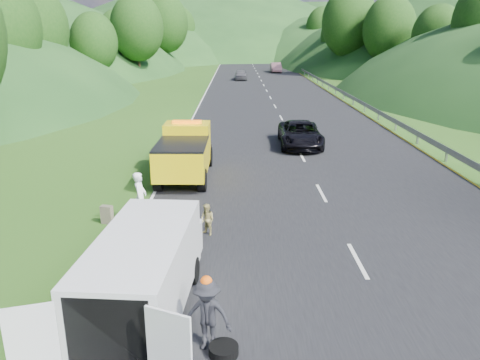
{
  "coord_description": "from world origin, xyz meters",
  "views": [
    {
      "loc": [
        -0.51,
        -14.2,
        6.31
      ],
      "look_at": [
        -0.38,
        1.74,
        1.3
      ],
      "focal_mm": 35.0,
      "sensor_mm": 36.0,
      "label": 1
    }
  ],
  "objects_px": {
    "worker": "(208,349)",
    "spare_tire": "(224,355)",
    "tow_truck": "(185,152)",
    "white_van": "(145,269)",
    "suitcase": "(107,215)",
    "passing_suv": "(300,146)",
    "child": "(208,235)",
    "woman": "(142,222)"
  },
  "relations": [
    {
      "from": "tow_truck",
      "to": "woman",
      "type": "height_order",
      "value": "tow_truck"
    },
    {
      "from": "white_van",
      "to": "woman",
      "type": "height_order",
      "value": "white_van"
    },
    {
      "from": "tow_truck",
      "to": "woman",
      "type": "xyz_separation_m",
      "value": [
        -1.0,
        -5.35,
        -1.19
      ]
    },
    {
      "from": "tow_truck",
      "to": "passing_suv",
      "type": "bearing_deg",
      "value": 46.01
    },
    {
      "from": "child",
      "to": "white_van",
      "type": "bearing_deg",
      "value": -62.79
    },
    {
      "from": "tow_truck",
      "to": "child",
      "type": "xyz_separation_m",
      "value": [
        1.36,
        -6.51,
        -1.19
      ]
    },
    {
      "from": "white_van",
      "to": "child",
      "type": "relative_size",
      "value": 5.67
    },
    {
      "from": "spare_tire",
      "to": "passing_suv",
      "type": "distance_m",
      "value": 18.97
    },
    {
      "from": "woman",
      "to": "spare_tire",
      "type": "distance_m",
      "value": 7.75
    },
    {
      "from": "child",
      "to": "suitcase",
      "type": "distance_m",
      "value": 3.7
    },
    {
      "from": "tow_truck",
      "to": "passing_suv",
      "type": "relative_size",
      "value": 1.12
    },
    {
      "from": "tow_truck",
      "to": "spare_tire",
      "type": "bearing_deg",
      "value": -79.92
    },
    {
      "from": "tow_truck",
      "to": "suitcase",
      "type": "relative_size",
      "value": 8.88
    },
    {
      "from": "suitcase",
      "to": "passing_suv",
      "type": "relative_size",
      "value": 0.13
    },
    {
      "from": "child",
      "to": "passing_suv",
      "type": "xyz_separation_m",
      "value": [
        4.66,
        12.58,
        0.0
      ]
    },
    {
      "from": "worker",
      "to": "woman",
      "type": "bearing_deg",
      "value": 124.96
    },
    {
      "from": "woman",
      "to": "suitcase",
      "type": "relative_size",
      "value": 2.78
    },
    {
      "from": "white_van",
      "to": "passing_suv",
      "type": "distance_m",
      "value": 18.06
    },
    {
      "from": "tow_truck",
      "to": "child",
      "type": "bearing_deg",
      "value": -77.37
    },
    {
      "from": "suitcase",
      "to": "passing_suv",
      "type": "bearing_deg",
      "value": 54.59
    },
    {
      "from": "suitcase",
      "to": "passing_suv",
      "type": "xyz_separation_m",
      "value": [
        8.2,
        11.53,
        -0.32
      ]
    },
    {
      "from": "worker",
      "to": "passing_suv",
      "type": "height_order",
      "value": "worker"
    },
    {
      "from": "child",
      "to": "passing_suv",
      "type": "height_order",
      "value": "passing_suv"
    },
    {
      "from": "tow_truck",
      "to": "suitcase",
      "type": "bearing_deg",
      "value": -110.91
    },
    {
      "from": "tow_truck",
      "to": "white_van",
      "type": "xyz_separation_m",
      "value": [
        0.22,
        -10.98,
        -0.02
      ]
    },
    {
      "from": "worker",
      "to": "white_van",
      "type": "bearing_deg",
      "value": 152.58
    },
    {
      "from": "woman",
      "to": "suitcase",
      "type": "distance_m",
      "value": 1.21
    },
    {
      "from": "white_van",
      "to": "woman",
      "type": "relative_size",
      "value": 3.34
    },
    {
      "from": "child",
      "to": "worker",
      "type": "relative_size",
      "value": 0.66
    },
    {
      "from": "white_van",
      "to": "spare_tire",
      "type": "bearing_deg",
      "value": -34.99
    },
    {
      "from": "tow_truck",
      "to": "child",
      "type": "distance_m",
      "value": 6.75
    },
    {
      "from": "tow_truck",
      "to": "spare_tire",
      "type": "relative_size",
      "value": 9.25
    },
    {
      "from": "child",
      "to": "suitcase",
      "type": "height_order",
      "value": "suitcase"
    },
    {
      "from": "worker",
      "to": "child",
      "type": "bearing_deg",
      "value": 106.97
    },
    {
      "from": "child",
      "to": "worker",
      "type": "bearing_deg",
      "value": -45.09
    },
    {
      "from": "tow_truck",
      "to": "passing_suv",
      "type": "xyz_separation_m",
      "value": [
        6.03,
        6.07,
        -1.19
      ]
    },
    {
      "from": "tow_truck",
      "to": "worker",
      "type": "bearing_deg",
      "value": -81.29
    },
    {
      "from": "passing_suv",
      "to": "tow_truck",
      "type": "bearing_deg",
      "value": -133.0
    },
    {
      "from": "child",
      "to": "spare_tire",
      "type": "xyz_separation_m",
      "value": [
        0.68,
        -5.97,
        0.0
      ]
    },
    {
      "from": "worker",
      "to": "spare_tire",
      "type": "bearing_deg",
      "value": -17.73
    },
    {
      "from": "tow_truck",
      "to": "white_van",
      "type": "relative_size",
      "value": 0.95
    },
    {
      "from": "woman",
      "to": "tow_truck",
      "type": "bearing_deg",
      "value": -8.72
    }
  ]
}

